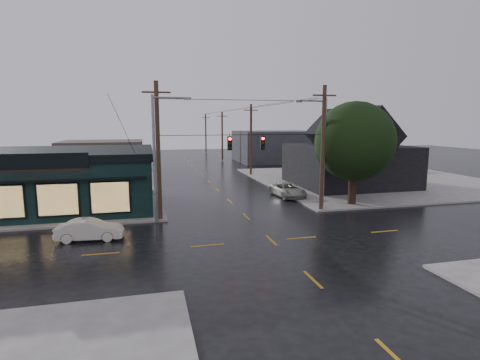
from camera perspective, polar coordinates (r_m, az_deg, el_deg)
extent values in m
plane|color=black|center=(23.57, 4.80, -9.16)|extent=(160.00, 160.00, 0.00)
cube|color=slate|center=(43.72, -30.68, -1.89)|extent=(28.00, 28.00, 0.15)
cube|color=slate|center=(49.94, 19.32, 0.05)|extent=(28.00, 28.00, 0.15)
cube|color=black|center=(35.42, -26.40, -0.24)|extent=(16.00, 12.00, 4.20)
cube|color=black|center=(35.16, -26.67, 3.62)|extent=(16.30, 12.30, 0.60)
cube|color=#FF1E14|center=(29.26, -29.23, 2.48)|extent=(7.00, 0.16, 0.90)
cube|color=black|center=(44.50, 16.19, 2.20)|extent=(12.00, 11.00, 4.50)
cylinder|color=black|center=(34.12, 16.79, -0.22)|extent=(0.70, 0.70, 3.94)
sphere|color=black|center=(33.77, 17.05, 5.66)|extent=(6.84, 6.84, 6.84)
cylinder|color=black|center=(28.66, 0.76, 6.90)|extent=(13.00, 0.04, 0.04)
cube|color=#3B302B|center=(61.78, -20.21, 3.58)|extent=(12.00, 10.00, 4.40)
cube|color=#28282E|center=(70.32, 5.41, 5.14)|extent=(14.00, 12.00, 5.60)
imported|color=beige|center=(25.18, -21.92, -7.04)|extent=(4.09, 1.68, 1.32)
imported|color=gray|center=(36.97, 7.32, -1.51)|extent=(2.57, 5.03, 1.36)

